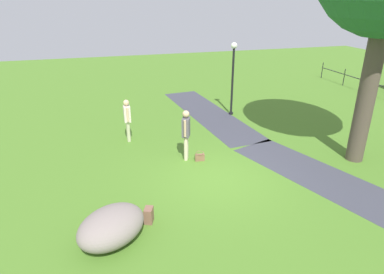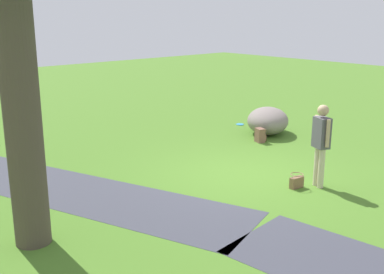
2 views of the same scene
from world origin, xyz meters
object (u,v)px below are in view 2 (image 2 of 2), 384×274
at_px(handbag_on_grass, 297,182).
at_px(frisbee_on_grass, 240,124).
at_px(backpack_by_boulder, 260,135).
at_px(woman_with_handbag, 321,140).
at_px(lawn_boulder, 268,121).

relative_size(handbag_on_grass, frisbee_on_grass, 1.30).
bearing_deg(handbag_on_grass, backpack_by_boulder, -37.85).
xyz_separation_m(woman_with_handbag, handbag_on_grass, (0.25, 0.41, -0.89)).
bearing_deg(frisbee_on_grass, lawn_boulder, 169.50).
height_order(lawn_boulder, woman_with_handbag, woman_with_handbag).
height_order(handbag_on_grass, frisbee_on_grass, handbag_on_grass).
bearing_deg(frisbee_on_grass, woman_with_handbag, 148.99).
height_order(lawn_boulder, backpack_by_boulder, lawn_boulder).
relative_size(backpack_by_boulder, frisbee_on_grass, 1.57).
relative_size(lawn_boulder, woman_with_handbag, 1.18).
bearing_deg(frisbee_on_grass, backpack_by_boulder, 147.67).
relative_size(lawn_boulder, frisbee_on_grass, 8.16).
xyz_separation_m(lawn_boulder, woman_with_handbag, (-3.62, 2.74, 0.63)).
relative_size(woman_with_handbag, backpack_by_boulder, 4.42).
bearing_deg(woman_with_handbag, lawn_boulder, -37.13).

